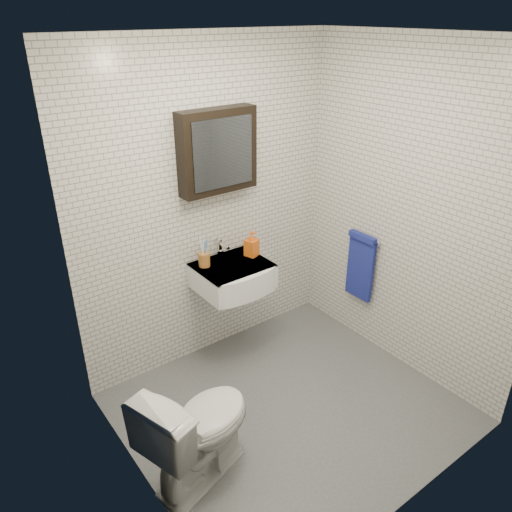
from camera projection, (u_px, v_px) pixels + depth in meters
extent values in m
cube|color=#4E5256|center=(289.00, 408.00, 3.63)|extent=(2.20, 2.00, 0.01)
cube|color=silver|center=(209.00, 209.00, 3.79)|extent=(2.20, 0.02, 2.50)
cube|color=silver|center=(434.00, 330.00, 2.36)|extent=(2.20, 0.02, 2.50)
cube|color=silver|center=(128.00, 314.00, 2.48)|extent=(0.02, 2.00, 2.50)
cube|color=silver|center=(408.00, 215.00, 3.67)|extent=(0.02, 2.00, 2.50)
cube|color=white|center=(304.00, 34.00, 2.52)|extent=(2.20, 2.00, 0.02)
cube|color=white|center=(232.00, 276.00, 3.88)|extent=(0.55, 0.45, 0.20)
cylinder|color=silver|center=(231.00, 265.00, 3.85)|extent=(0.31, 0.31, 0.02)
cylinder|color=silver|center=(231.00, 264.00, 3.85)|extent=(0.04, 0.04, 0.01)
cube|color=white|center=(232.00, 265.00, 3.84)|extent=(0.55, 0.45, 0.01)
cylinder|color=silver|center=(220.00, 253.00, 3.94)|extent=(0.06, 0.06, 0.06)
cylinder|color=silver|center=(220.00, 247.00, 3.91)|extent=(0.03, 0.03, 0.08)
cylinder|color=silver|center=(224.00, 246.00, 3.86)|extent=(0.02, 0.12, 0.02)
cube|color=silver|center=(218.00, 239.00, 3.91)|extent=(0.02, 0.09, 0.01)
cube|color=black|center=(217.00, 151.00, 3.57)|extent=(0.60, 0.14, 0.60)
cube|color=#3F444C|center=(223.00, 153.00, 3.51)|extent=(0.49, 0.01, 0.49)
cylinder|color=silver|center=(365.00, 238.00, 4.03)|extent=(0.02, 0.30, 0.02)
cylinder|color=silver|center=(354.00, 232.00, 4.13)|extent=(0.04, 0.02, 0.02)
cylinder|color=silver|center=(379.00, 243.00, 3.95)|extent=(0.04, 0.02, 0.02)
cube|color=#2335A0|center=(360.00, 268.00, 4.14)|extent=(0.03, 0.26, 0.54)
cube|color=#2335A0|center=(363.00, 237.00, 4.01)|extent=(0.05, 0.26, 0.05)
cylinder|color=#A16328|center=(204.00, 260.00, 3.79)|extent=(0.11, 0.11, 0.11)
cylinder|color=white|center=(203.00, 252.00, 3.74)|extent=(0.02, 0.03, 0.21)
cylinder|color=#417FD1|center=(206.00, 252.00, 3.76)|extent=(0.02, 0.02, 0.19)
cylinder|color=white|center=(202.00, 250.00, 3.76)|extent=(0.02, 0.04, 0.22)
cylinder|color=#417FD1|center=(205.00, 251.00, 3.78)|extent=(0.03, 0.04, 0.20)
imported|color=orange|center=(252.00, 244.00, 3.93)|extent=(0.12, 0.12, 0.21)
imported|color=white|center=(199.00, 428.00, 2.97)|extent=(0.83, 0.62, 0.75)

